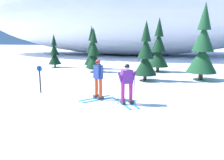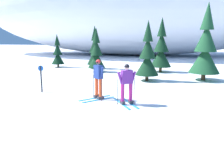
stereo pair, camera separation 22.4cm
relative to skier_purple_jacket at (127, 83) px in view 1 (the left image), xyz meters
name	(u,v)px [view 1 (the left image)]	position (x,y,z in m)	size (l,w,h in m)	color
ground_plane	(93,108)	(-1.25, -0.79, -0.89)	(120.00, 120.00, 0.00)	white
skier_purple_jacket	(127,83)	(0.00, 0.00, 0.00)	(1.30, 1.73, 1.69)	#2893CC
skier_navy_jacket	(98,78)	(-1.35, 0.54, 0.06)	(1.44, 1.51, 1.80)	#2893CC
pine_tree_far_left	(54,54)	(-7.82, 10.11, 0.36)	(1.16, 1.16, 2.99)	#47301E
pine_tree_left	(92,51)	(-4.24, 9.97, 0.66)	(1.43, 1.43, 3.69)	#47301E
pine_tree_center_left	(94,54)	(-3.60, 8.17, 0.56)	(1.34, 1.34, 3.47)	#47301E
pine_tree_center	(146,56)	(0.53, 5.31, 0.69)	(1.45, 1.45, 3.77)	#47301E
pine_tree_center_right	(158,49)	(1.38, 9.19, 0.88)	(1.63, 1.63, 4.23)	#47301E
pine_tree_right	(203,48)	(4.08, 6.23, 1.15)	(1.88, 1.88, 4.88)	#47301E
snow_ridge_background	(132,1)	(-2.43, 25.19, 6.88)	(49.36, 19.37, 15.55)	white
trail_marker_post	(40,77)	(-4.49, 1.14, -0.11)	(0.28, 0.07, 1.36)	black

